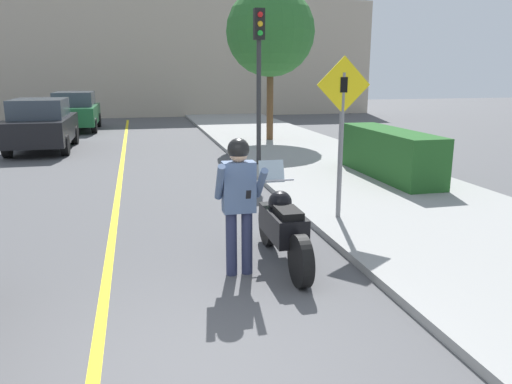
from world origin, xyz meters
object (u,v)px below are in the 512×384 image
object	(u,v)px
street_tree	(270,32)
traffic_light	(259,59)
parked_car_green	(76,111)
motorcycle	(283,227)
parked_car_black	(42,124)
person_biker	(239,193)
crossing_sign	(342,123)

from	to	relation	value
street_tree	traffic_light	bearing A→B (deg)	-108.19
street_tree	parked_car_green	world-z (taller)	street_tree
traffic_light	street_tree	distance (m)	5.17
motorcycle	street_tree	world-z (taller)	street_tree
traffic_light	parked_car_black	size ratio (longest dim) A/B	0.94
motorcycle	person_biker	world-z (taller)	person_biker
person_biker	street_tree	xyz separation A→B (m)	(3.52, 11.74, 2.81)
traffic_light	parked_car_green	size ratio (longest dim) A/B	0.94
person_biker	crossing_sign	bearing A→B (deg)	40.45
person_biker	crossing_sign	xyz separation A→B (m)	(2.08, 1.77, 0.64)
motorcycle	traffic_light	size ratio (longest dim) A/B	0.55
person_biker	street_tree	world-z (taller)	street_tree
person_biker	traffic_light	distance (m)	7.41
crossing_sign	traffic_light	xyz separation A→B (m)	(-0.14, 5.15, 1.14)
street_tree	parked_car_black	xyz separation A→B (m)	(-7.72, -0.12, -3.03)
traffic_light	parked_car_black	xyz separation A→B (m)	(-6.14, 4.69, -1.99)
crossing_sign	traffic_light	world-z (taller)	traffic_light
crossing_sign	parked_car_green	size ratio (longest dim) A/B	0.63
person_biker	traffic_light	world-z (taller)	traffic_light
crossing_sign	person_biker	bearing A→B (deg)	-139.55
parked_car_black	traffic_light	bearing A→B (deg)	-37.35
crossing_sign	street_tree	xyz separation A→B (m)	(1.44, 9.96, 2.17)
motorcycle	person_biker	distance (m)	0.89
crossing_sign	street_tree	size ratio (longest dim) A/B	0.50
person_biker	parked_car_green	world-z (taller)	person_biker
crossing_sign	parked_car_black	xyz separation A→B (m)	(-6.28, 9.84, -0.86)
traffic_light	parked_car_green	xyz separation A→B (m)	(-5.71, 10.53, -1.99)
motorcycle	parked_car_green	bearing A→B (deg)	104.37
motorcycle	crossing_sign	bearing A→B (deg)	46.72
traffic_light	motorcycle	bearing A→B (deg)	-101.04
motorcycle	person_biker	xyz separation A→B (m)	(-0.64, -0.24, 0.56)
parked_car_black	parked_car_green	xyz separation A→B (m)	(0.43, 5.84, 0.00)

